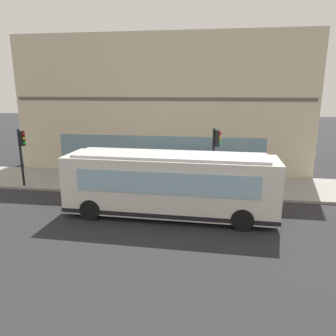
% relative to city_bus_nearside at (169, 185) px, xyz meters
% --- Properties ---
extents(ground, '(120.00, 120.00, 0.00)m').
position_rel_city_bus_nearside_xyz_m(ground, '(0.09, 1.80, -1.55)').
color(ground, '#262628').
extents(sidewalk_curb, '(4.74, 40.00, 0.15)m').
position_rel_city_bus_nearside_xyz_m(sidewalk_curb, '(5.06, 1.80, -1.48)').
color(sidewalk_curb, gray).
rests_on(sidewalk_curb, ground).
extents(building_corner, '(7.58, 21.09, 9.73)m').
position_rel_city_bus_nearside_xyz_m(building_corner, '(11.19, 1.80, 3.30)').
color(building_corner, beige).
rests_on(building_corner, ground).
extents(city_bus_nearside, '(2.81, 10.10, 3.07)m').
position_rel_city_bus_nearside_xyz_m(city_bus_nearside, '(0.00, 0.00, 0.00)').
color(city_bus_nearside, silver).
rests_on(city_bus_nearside, ground).
extents(traffic_light_near_corner, '(0.32, 0.49, 3.78)m').
position_rel_city_bus_nearside_xyz_m(traffic_light_near_corner, '(3.13, -2.15, 1.23)').
color(traffic_light_near_corner, black).
rests_on(traffic_light_near_corner, sidewalk_curb).
extents(traffic_light_down_block, '(0.32, 0.49, 3.52)m').
position_rel_city_bus_nearside_xyz_m(traffic_light_down_block, '(3.10, 9.51, 1.05)').
color(traffic_light_down_block, black).
rests_on(traffic_light_down_block, sidewalk_curb).
extents(fire_hydrant, '(0.35, 0.35, 0.74)m').
position_rel_city_bus_nearside_xyz_m(fire_hydrant, '(4.79, -4.25, -1.04)').
color(fire_hydrant, yellow).
rests_on(fire_hydrant, sidewalk_curb).
extents(pedestrian_walking_along_curb, '(0.32, 0.32, 1.77)m').
position_rel_city_bus_nearside_xyz_m(pedestrian_walking_along_curb, '(5.36, -2.19, -0.38)').
color(pedestrian_walking_along_curb, '#B23338').
rests_on(pedestrian_walking_along_curb, sidewalk_curb).
extents(pedestrian_by_light_pole, '(0.32, 0.32, 1.82)m').
position_rel_city_bus_nearside_xyz_m(pedestrian_by_light_pole, '(4.25, -2.99, -0.35)').
color(pedestrian_by_light_pole, black).
rests_on(pedestrian_by_light_pole, sidewalk_curb).
extents(pedestrian_near_building_entrance, '(0.32, 0.32, 1.79)m').
position_rel_city_bus_nearside_xyz_m(pedestrian_near_building_entrance, '(6.70, -0.71, -0.37)').
color(pedestrian_near_building_entrance, '#3359A5').
rests_on(pedestrian_near_building_entrance, sidewalk_curb).
extents(newspaper_vending_box, '(0.44, 0.43, 0.90)m').
position_rel_city_bus_nearside_xyz_m(newspaper_vending_box, '(6.79, 4.08, -0.95)').
color(newspaper_vending_box, '#BF3F19').
rests_on(newspaper_vending_box, sidewalk_curb).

